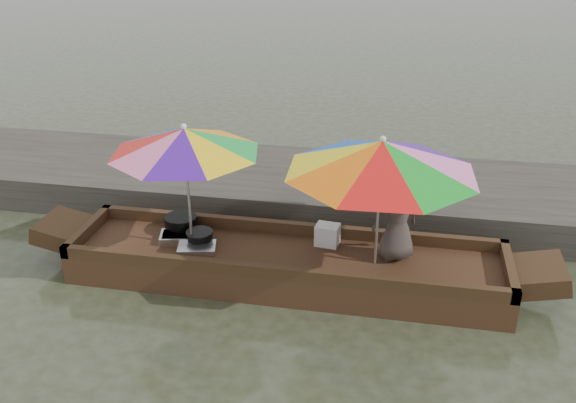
% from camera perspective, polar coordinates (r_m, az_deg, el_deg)
% --- Properties ---
extents(water, '(80.00, 80.00, 0.00)m').
position_cam_1_polar(water, '(7.83, -0.14, -6.95)').
color(water, '#2C331C').
rests_on(water, ground).
extents(dock, '(22.00, 2.20, 0.50)m').
position_cam_1_polar(dock, '(9.64, 2.37, 1.11)').
color(dock, '#2D2B26').
rests_on(dock, ground).
extents(boat_hull, '(5.18, 1.20, 0.35)m').
position_cam_1_polar(boat_hull, '(7.74, -0.14, -5.85)').
color(boat_hull, black).
rests_on(boat_hull, water).
extents(cooking_pot, '(0.41, 0.41, 0.21)m').
position_cam_1_polar(cooking_pot, '(8.23, -9.48, -2.00)').
color(cooking_pot, black).
rests_on(cooking_pot, boat_hull).
extents(tray_crayfish, '(0.51, 0.41, 0.09)m').
position_cam_1_polar(tray_crayfish, '(8.06, -9.69, -3.12)').
color(tray_crayfish, silver).
rests_on(tray_crayfish, boat_hull).
extents(tray_scallop, '(0.51, 0.40, 0.06)m').
position_cam_1_polar(tray_scallop, '(7.81, -8.11, -4.09)').
color(tray_scallop, silver).
rests_on(tray_scallop, boat_hull).
extents(charcoal_grill, '(0.31, 0.31, 0.15)m').
position_cam_1_polar(charcoal_grill, '(7.94, -7.85, -3.22)').
color(charcoal_grill, black).
rests_on(charcoal_grill, boat_hull).
extents(supply_bag, '(0.30, 0.25, 0.26)m').
position_cam_1_polar(supply_bag, '(7.83, 3.52, -2.97)').
color(supply_bag, silver).
rests_on(supply_bag, boat_hull).
extents(vendor, '(0.68, 0.61, 1.15)m').
position_cam_1_polar(vendor, '(7.43, 9.71, -1.05)').
color(vendor, '#3E3631').
rests_on(vendor, boat_hull).
extents(umbrella_bow, '(2.07, 2.07, 1.55)m').
position_cam_1_polar(umbrella_bow, '(7.60, -8.88, 1.25)').
color(umbrella_bow, green).
rests_on(umbrella_bow, boat_hull).
extents(umbrella_stern, '(2.77, 2.77, 1.55)m').
position_cam_1_polar(umbrella_stern, '(7.19, 8.07, -0.09)').
color(umbrella_stern, pink).
rests_on(umbrella_stern, boat_hull).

